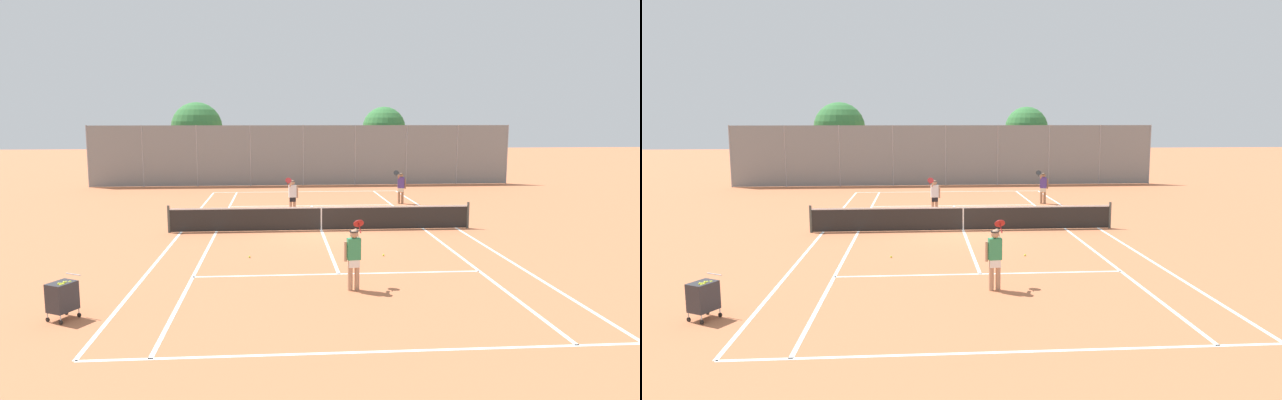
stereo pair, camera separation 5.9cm
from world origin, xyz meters
TOP-DOWN VIEW (x-y plane):
  - ground_plane at (0.00, 0.00)m, footprint 120.00×120.00m
  - court_line_markings at (0.00, 0.00)m, footprint 11.10×23.90m
  - tennis_net at (0.00, 0.00)m, footprint 12.00×0.10m
  - ball_cart at (-6.50, -9.62)m, footprint 0.71×0.77m
  - player_near_side at (0.21, -7.94)m, footprint 0.61×0.78m
  - player_far_left at (-1.03, 3.70)m, footprint 0.60×0.79m
  - player_far_right at (4.67, 6.73)m, footprint 0.77×0.72m
  - loose_tennis_ball_0 at (-2.64, -4.28)m, footprint 0.07×0.07m
  - loose_tennis_ball_1 at (-0.04, 4.63)m, footprint 0.07×0.07m
  - loose_tennis_ball_2 at (4.13, 5.51)m, footprint 0.07×0.07m
  - loose_tennis_ball_3 at (1.68, -4.38)m, footprint 0.07×0.07m
  - back_fence at (-0.00, 15.15)m, footprint 27.57×0.08m
  - tree_behind_left at (-7.30, 18.99)m, footprint 3.60×3.60m
  - tree_behind_right at (5.85, 18.28)m, footprint 3.06×3.06m

SIDE VIEW (x-z plane):
  - ground_plane at x=0.00m, z-range 0.00..0.00m
  - court_line_markings at x=0.00m, z-range 0.00..0.01m
  - loose_tennis_ball_0 at x=-2.64m, z-range 0.00..0.07m
  - loose_tennis_ball_1 at x=-0.04m, z-range 0.00..0.07m
  - loose_tennis_ball_2 at x=4.13m, z-range 0.00..0.07m
  - loose_tennis_ball_3 at x=1.68m, z-range 0.00..0.07m
  - tennis_net at x=0.00m, z-range -0.03..1.04m
  - ball_cart at x=-6.50m, z-range 0.05..1.01m
  - player_near_side at x=0.21m, z-range 0.04..1.81m
  - player_far_left at x=-1.03m, z-range 0.04..1.81m
  - player_far_right at x=4.67m, z-range 0.04..1.81m
  - back_fence at x=0.00m, z-range 0.00..3.95m
  - tree_behind_right at x=5.85m, z-range 0.95..6.15m
  - tree_behind_left at x=-7.30m, z-range 0.88..6.39m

